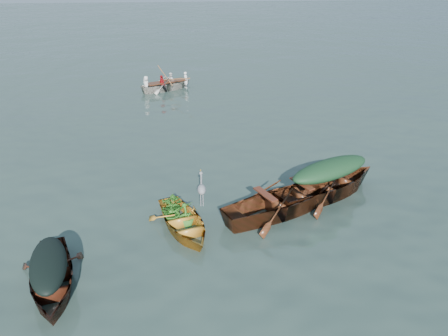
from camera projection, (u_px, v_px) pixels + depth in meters
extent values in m
plane|color=#33473F|center=(234.00, 206.00, 12.34)|extent=(140.00, 140.00, 0.00)
imported|color=orange|center=(184.00, 230.00, 11.25)|extent=(2.35, 3.45, 0.86)
imported|color=#41180F|center=(53.00, 287.00, 9.27)|extent=(2.12, 3.84, 0.90)
imported|color=#572E14|center=(327.00, 196.00, 12.87)|extent=(5.23, 3.73, 1.23)
imported|color=#4F2413|center=(282.00, 213.00, 12.01)|extent=(5.25, 3.46, 1.22)
imported|color=beige|center=(167.00, 90.00, 23.50)|extent=(4.06, 2.91, 0.93)
ellipsoid|color=black|center=(48.00, 263.00, 8.99)|extent=(1.17, 2.11, 0.40)
ellipsoid|color=#183C22|center=(330.00, 170.00, 12.50)|extent=(2.88, 2.05, 0.52)
imported|color=#1D671B|center=(176.00, 196.00, 11.40)|extent=(0.96, 1.08, 0.60)
imported|color=white|center=(166.00, 75.00, 23.14)|extent=(2.96, 2.25, 0.76)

